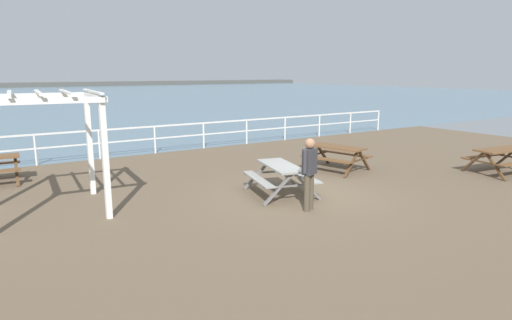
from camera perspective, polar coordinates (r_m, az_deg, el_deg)
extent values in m
cube|color=brown|center=(11.29, 5.87, -5.14)|extent=(30.00, 24.00, 0.20)
cube|color=slate|center=(61.63, -26.64, 7.35)|extent=(142.00, 90.00, 0.01)
cube|color=#4C4C47|center=(104.45, -29.37, 8.29)|extent=(142.00, 6.00, 1.80)
cube|color=white|center=(17.67, -9.96, 4.57)|extent=(23.00, 0.06, 0.06)
cube|color=white|center=(17.73, -9.90, 3.06)|extent=(23.00, 0.05, 0.05)
cylinder|color=white|center=(16.46, -26.88, 1.16)|extent=(0.07, 0.07, 1.05)
cylinder|color=white|center=(16.79, -19.79, 1.90)|extent=(0.07, 0.07, 1.05)
cylinder|color=white|center=(17.37, -13.07, 2.58)|extent=(0.07, 0.07, 1.05)
cylinder|color=white|center=(18.17, -6.86, 3.17)|extent=(0.07, 0.07, 1.05)
cylinder|color=white|center=(19.16, -1.22, 3.68)|extent=(0.07, 0.07, 1.05)
cylinder|color=white|center=(20.32, 3.82, 4.11)|extent=(0.07, 0.07, 1.05)
cylinder|color=white|center=(21.63, 8.29, 4.45)|extent=(0.07, 0.07, 1.05)
cylinder|color=white|center=(23.05, 12.23, 4.74)|extent=(0.07, 0.07, 1.05)
cylinder|color=white|center=(24.56, 15.71, 4.97)|extent=(0.07, 0.07, 1.05)
cube|color=gray|center=(11.18, 3.30, -0.77)|extent=(1.11, 1.92, 0.05)
cube|color=gray|center=(11.03, 0.29, -2.52)|extent=(0.69, 1.81, 0.04)
cube|color=gray|center=(11.49, 6.15, -2.02)|extent=(0.69, 1.81, 0.04)
cube|color=slate|center=(11.85, 0.18, -1.91)|extent=(0.79, 0.27, 0.79)
cube|color=slate|center=(12.10, 3.54, -1.65)|extent=(0.79, 0.27, 0.79)
cube|color=slate|center=(11.96, 1.88, -1.57)|extent=(1.47, 0.42, 0.04)
cube|color=slate|center=(10.43, 2.97, -3.79)|extent=(0.79, 0.27, 0.79)
cube|color=slate|center=(10.72, 6.70, -3.43)|extent=(0.79, 0.27, 0.79)
cube|color=slate|center=(10.56, 4.87, -3.37)|extent=(1.47, 0.42, 0.04)
cube|color=#50351E|center=(14.79, -28.88, -0.66)|extent=(0.13, 0.80, 0.79)
cube|color=#50351E|center=(14.05, -28.83, -1.23)|extent=(0.13, 0.80, 0.79)
cube|color=#50351E|center=(14.41, -28.87, -0.76)|extent=(0.15, 1.50, 0.04)
cube|color=brown|center=(14.20, 10.51, 1.67)|extent=(1.13, 1.92, 0.05)
cube|color=brown|center=(13.74, 9.09, 0.12)|extent=(0.70, 1.81, 0.04)
cube|color=brown|center=(14.77, 11.76, 0.82)|extent=(0.70, 1.81, 0.04)
cube|color=#50351E|center=(14.38, 7.03, 0.39)|extent=(0.79, 0.28, 0.79)
cube|color=#50351E|center=(14.99, 8.71, 0.79)|extent=(0.79, 0.28, 0.79)
cube|color=#50351E|center=(14.68, 7.89, 0.76)|extent=(1.47, 0.44, 0.04)
cube|color=#50351E|center=(13.55, 12.39, -0.48)|extent=(0.79, 0.28, 0.79)
cube|color=#50351E|center=(14.20, 13.93, -0.01)|extent=(0.79, 0.28, 0.79)
cube|color=#50351E|center=(13.86, 13.19, -0.06)|extent=(1.47, 0.44, 0.04)
cube|color=brown|center=(15.49, 29.48, 1.18)|extent=(1.87, 0.91, 0.05)
cube|color=brown|center=(15.90, 27.55, 0.49)|extent=(1.82, 0.47, 0.04)
cube|color=#50351E|center=(16.40, 29.84, 0.30)|extent=(0.17, 0.80, 0.79)
cube|color=#50351E|center=(15.15, 26.50, -0.18)|extent=(0.17, 0.80, 0.79)
cube|color=#50351E|center=(14.72, 28.79, -0.71)|extent=(0.17, 0.80, 0.79)
cube|color=#50351E|center=(14.92, 27.64, -0.27)|extent=(0.24, 1.50, 0.04)
cylinder|color=#4C4233|center=(10.10, 7.17, -4.08)|extent=(0.14, 0.14, 0.85)
cylinder|color=#4C4233|center=(9.94, 6.68, -4.31)|extent=(0.14, 0.14, 0.85)
cube|color=#333338|center=(9.85, 7.02, -0.19)|extent=(0.40, 0.33, 0.58)
cylinder|color=#333338|center=(10.04, 7.62, 0.18)|extent=(0.09, 0.09, 0.52)
cylinder|color=#333338|center=(9.66, 6.41, -0.23)|extent=(0.09, 0.09, 0.52)
sphere|color=#9E7051|center=(9.78, 7.08, 2.14)|extent=(0.23, 0.23, 0.23)
cube|color=white|center=(11.88, -20.90, 1.67)|extent=(0.12, 0.12, 2.50)
cube|color=white|center=(9.73, -19.06, -0.22)|extent=(0.12, 0.12, 2.50)
cube|color=white|center=(10.66, -20.56, 7.76)|extent=(0.29, 2.44, 0.12)
cube|color=white|center=(11.65, -26.76, 7.52)|extent=(2.44, 0.29, 0.12)
cube|color=white|center=(9.46, -26.20, 6.94)|extent=(2.44, 0.29, 0.12)
cube|color=white|center=(10.54, -29.57, 7.63)|extent=(0.26, 2.56, 0.04)
cube|color=white|center=(10.55, -26.57, 7.91)|extent=(0.26, 2.56, 0.04)
cube|color=white|center=(10.59, -23.57, 8.17)|extent=(0.26, 2.56, 0.04)
cube|color=white|center=(10.65, -20.60, 8.40)|extent=(0.26, 2.56, 0.04)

